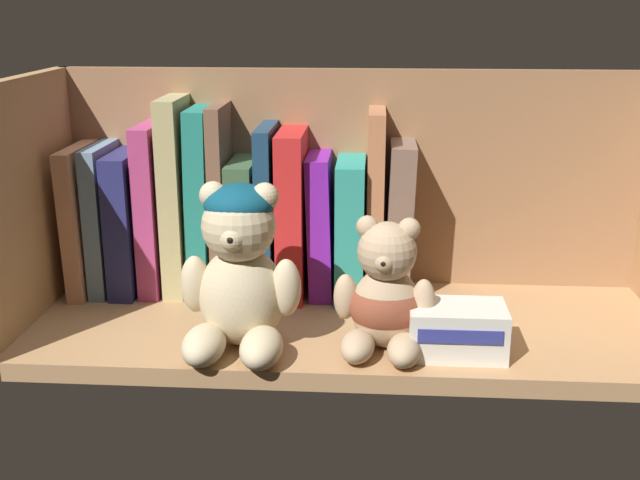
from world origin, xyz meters
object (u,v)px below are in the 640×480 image
at_px(book_1, 108,216).
at_px(book_2, 131,219).
at_px(book_10, 321,223).
at_px(book_3, 156,207).
at_px(book_11, 350,226).
at_px(book_12, 375,203).
at_px(book_4, 178,195).
at_px(book_7, 246,225).
at_px(book_8, 269,209).
at_px(book_0, 88,216).
at_px(teddy_bear_smaller, 386,298).
at_px(small_product_box, 457,330).
at_px(book_9, 293,211).
at_px(teddy_bear_larger, 239,272).
at_px(book_5, 202,200).
at_px(book_6, 223,199).
at_px(book_13, 399,219).

distance_m(book_1, book_2, 0.03).
xyz_separation_m(book_2, book_10, (0.24, 0.00, -0.00)).
height_order(book_3, book_11, book_3).
distance_m(book_1, book_12, 0.33).
bearing_deg(book_4, book_7, 0.00).
height_order(book_8, book_10, book_8).
height_order(book_0, teddy_bear_smaller, book_0).
distance_m(book_4, small_product_box, 0.38).
bearing_deg(book_2, book_8, 0.00).
bearing_deg(book_9, book_7, 180.00).
bearing_deg(book_2, book_7, 0.00).
bearing_deg(teddy_bear_larger, book_9, 77.66).
height_order(book_3, book_10, book_3).
distance_m(book_10, small_product_box, 0.24).
bearing_deg(teddy_bear_larger, teddy_bear_smaller, 2.55).
height_order(book_0, book_10, book_0).
bearing_deg(book_3, book_1, 180.00).
distance_m(book_4, book_8, 0.11).
bearing_deg(teddy_bear_larger, book_4, 120.97).
xyz_separation_m(book_10, teddy_bear_smaller, (0.08, -0.17, -0.03)).
relative_size(book_4, book_5, 1.06).
relative_size(book_6, book_10, 1.34).
bearing_deg(teddy_bear_larger, book_13, 46.10).
distance_m(book_3, book_6, 0.08).
distance_m(book_6, book_7, 0.04).
relative_size(book_7, book_9, 0.82).
bearing_deg(book_6, book_12, -0.00).
xyz_separation_m(book_11, book_12, (0.03, -0.00, 0.03)).
relative_size(book_7, teddy_bear_smaller, 1.18).
height_order(book_8, book_13, book_8).
height_order(book_0, small_product_box, book_0).
relative_size(book_11, book_13, 0.89).
xyz_separation_m(book_4, book_11, (0.21, 0.00, -0.04)).
relative_size(book_8, teddy_bear_smaller, 1.48).
xyz_separation_m(book_2, small_product_box, (0.39, -0.17, -0.06)).
bearing_deg(book_10, book_12, 0.00).
relative_size(book_0, book_7, 1.09).
height_order(book_6, book_7, book_6).
distance_m(book_6, teddy_bear_larger, 0.18).
relative_size(book_5, book_11, 1.35).
distance_m(book_5, book_9, 0.11).
distance_m(book_7, book_12, 0.16).
bearing_deg(book_9, book_1, 180.00).
relative_size(book_0, book_10, 1.05).
xyz_separation_m(book_7, book_9, (0.06, -0.00, 0.02)).
xyz_separation_m(book_11, teddy_bear_smaller, (0.04, -0.17, -0.03)).
bearing_deg(book_11, book_5, 180.00).
distance_m(book_6, small_product_box, 0.34).
height_order(book_8, teddy_bear_larger, book_8).
distance_m(book_2, book_11, 0.27).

